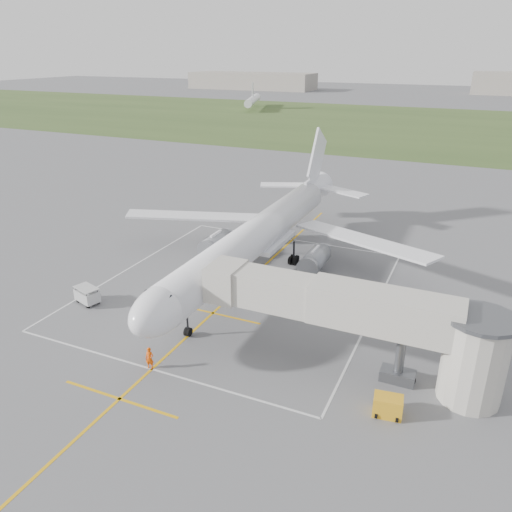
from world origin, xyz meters
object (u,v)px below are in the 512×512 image
at_px(gpu_unit, 388,406).
at_px(baggage_cart, 87,295).
at_px(jet_bridge, 373,320).
at_px(ramp_worker_nose, 150,358).
at_px(airliner, 258,235).
at_px(ramp_worker_wing, 237,250).

height_order(gpu_unit, baggage_cart, baggage_cart).
xyz_separation_m(jet_bridge, ramp_worker_nose, (-15.89, -6.44, -3.81)).
height_order(airliner, ramp_worker_nose, airliner).
xyz_separation_m(jet_bridge, ramp_worker_wing, (-19.82, 17.20, -3.82)).
distance_m(jet_bridge, gpu_unit, 6.27).
distance_m(baggage_cart, ramp_worker_wing, 18.92).
relative_size(baggage_cart, ramp_worker_wing, 1.54).
distance_m(airliner, jet_bridge, 21.22).
distance_m(jet_bridge, baggage_cart, 28.33).
xyz_separation_m(airliner, gpu_unit, (18.02, -18.48, -3.66)).
bearing_deg(ramp_worker_nose, jet_bridge, 9.80).
distance_m(baggage_cart, ramp_worker_nose, 13.86).
bearing_deg(ramp_worker_wing, jet_bridge, 170.65).
relative_size(ramp_worker_nose, ramp_worker_wing, 1.01).
bearing_deg(baggage_cart, gpu_unit, 9.01).
xyz_separation_m(jet_bridge, baggage_cart, (-28.07, 0.17, -3.85)).
bearing_deg(ramp_worker_wing, gpu_unit, 167.50).
relative_size(jet_bridge, ramp_worker_wing, 12.69).
height_order(ramp_worker_nose, ramp_worker_wing, ramp_worker_nose).
height_order(jet_bridge, ramp_worker_wing, jet_bridge).
xyz_separation_m(gpu_unit, ramp_worker_wing, (-22.12, 21.44, 0.19)).
bearing_deg(airliner, jet_bridge, -42.19).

